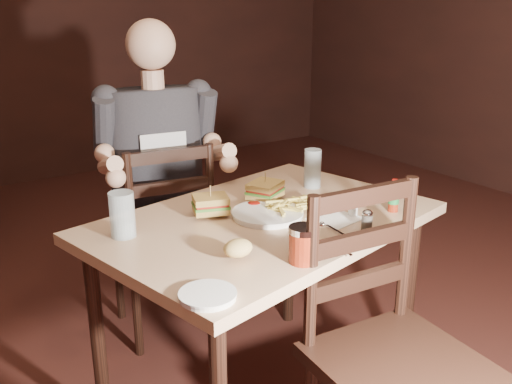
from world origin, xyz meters
TOP-DOWN VIEW (x-y plane):
  - room_shell at (0.00, 0.00)m, footprint 7.00×7.00m
  - main_table at (-0.14, -0.02)m, footprint 1.33×1.02m
  - chair_far at (-0.22, 0.68)m, footprint 0.50×0.53m
  - chair_near at (-0.08, -0.64)m, footprint 0.50×0.54m
  - diner at (-0.23, 0.63)m, footprint 0.61×0.51m
  - dinner_plate at (-0.12, -0.02)m, footprint 0.30×0.30m
  - sandwich_left at (-0.29, 0.10)m, footprint 0.15×0.13m
  - sandwich_right at (-0.03, 0.12)m, footprint 0.16×0.15m
  - fries_pile at (-0.01, -0.04)m, footprint 0.27×0.21m
  - ketchup_dollop at (-0.11, 0.08)m, footprint 0.06×0.06m
  - glass_left at (-0.61, 0.10)m, footprint 0.10×0.10m
  - glass_right at (0.23, 0.15)m, footprint 0.08×0.08m
  - hot_sauce at (0.29, -0.24)m, footprint 0.04×0.04m
  - salt_shaker at (0.13, -0.19)m, footprint 0.04×0.04m
  - pepper_shaker at (0.08, -0.32)m, footprint 0.04×0.04m
  - syrup_dispenser at (-0.26, -0.39)m, footprint 0.10×0.10m
  - napkin at (0.06, -0.18)m, footprint 0.18×0.17m
  - knife at (-0.12, -0.34)m, footprint 0.03×0.20m
  - fork at (-0.02, -0.29)m, footprint 0.03×0.15m
  - side_plate at (-0.59, -0.42)m, footprint 0.17×0.17m
  - bread_roll at (-0.40, -0.27)m, footprint 0.10×0.09m

SIDE VIEW (x-z plane):
  - chair_far at x=-0.22m, z-range 0.00..0.93m
  - chair_near at x=-0.08m, z-range 0.00..0.98m
  - main_table at x=-0.14m, z-range 0.30..1.07m
  - napkin at x=0.06m, z-range 0.77..0.77m
  - fork at x=-0.02m, z-range 0.77..0.78m
  - side_plate at x=-0.59m, z-range 0.77..0.78m
  - knife at x=-0.12m, z-range 0.77..0.78m
  - dinner_plate at x=-0.12m, z-range 0.77..0.78m
  - ketchup_dollop at x=-0.11m, z-range 0.78..0.80m
  - salt_shaker at x=0.13m, z-range 0.77..0.83m
  - fries_pile at x=-0.01m, z-range 0.78..0.82m
  - pepper_shaker at x=0.08m, z-range 0.77..0.84m
  - bread_roll at x=-0.40m, z-range 0.78..0.83m
  - syrup_dispenser at x=-0.26m, z-range 0.77..0.88m
  - hot_sauce at x=0.29m, z-range 0.77..0.89m
  - sandwich_left at x=-0.29m, z-range 0.78..0.89m
  - sandwich_right at x=-0.03m, z-range 0.78..0.89m
  - glass_left at x=-0.61m, z-range 0.77..0.92m
  - glass_right at x=0.23m, z-range 0.77..0.93m
  - diner at x=-0.23m, z-range 0.48..1.43m
  - room_shell at x=0.00m, z-range -2.10..4.90m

